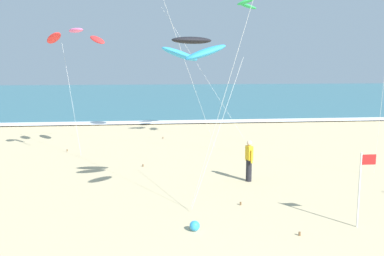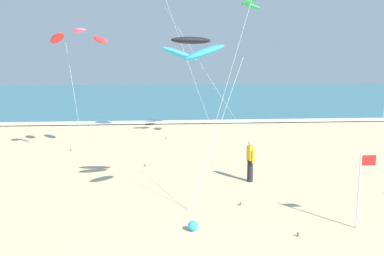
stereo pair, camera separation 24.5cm
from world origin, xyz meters
TOP-DOWN VIEW (x-y plane):
  - ocean_water at (0.00, 55.57)m, footprint 160.00×60.00m
  - shoreline_foam at (0.00, 25.87)m, footprint 160.00×1.72m
  - kite_arc_rose_mid at (-4.60, 14.41)m, footprint 2.83×2.93m
  - kite_arc_scarlet_far at (4.21, 17.99)m, footprint 5.58×2.51m
  - kite_arc_charcoal_outer at (-0.11, 6.69)m, footprint 2.57×2.65m
  - bystander_yellow_top at (2.42, 9.77)m, footprint 0.25×0.49m
  - lifeguard_flag at (4.35, 5.09)m, footprint 0.45×0.05m
  - beach_ball at (-0.19, 5.30)m, footprint 0.28×0.28m

SIDE VIEW (x-z plane):
  - ocean_water at x=0.00m, z-range 0.00..0.08m
  - shoreline_foam at x=0.00m, z-range 0.08..0.09m
  - beach_ball at x=-0.19m, z-range 0.00..0.28m
  - bystander_yellow_top at x=2.42m, z-range 0.02..1.61m
  - lifeguard_flag at x=4.35m, z-range 0.22..2.32m
  - kite_arc_charcoal_outer at x=-0.11m, z-range 2.26..7.47m
  - kite_arc_rose_mid at x=-4.60m, z-range 2.67..8.75m
  - kite_arc_scarlet_far at x=4.21m, z-range 3.78..12.00m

